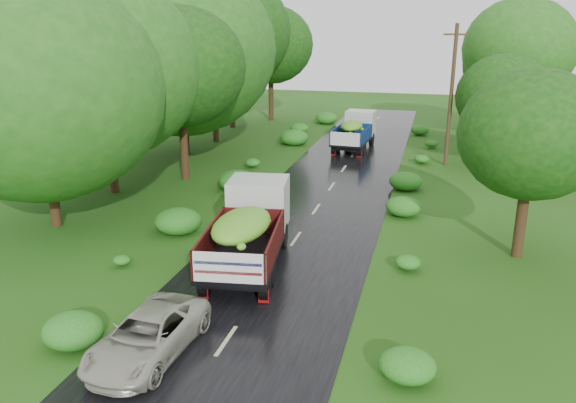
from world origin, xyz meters
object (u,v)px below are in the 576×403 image
(truck_far, at_px, (355,130))
(truck_near, at_px, (250,225))
(utility_pole, at_px, (451,95))
(car, at_px, (148,335))

(truck_far, bearing_deg, truck_near, -88.36)
(truck_far, height_order, utility_pole, utility_pole)
(truck_near, height_order, utility_pole, utility_pole)
(truck_near, height_order, truck_far, truck_near)
(truck_far, distance_m, utility_pole, 7.55)
(truck_far, relative_size, car, 1.41)
(truck_near, xyz_separation_m, truck_far, (0.83, 20.67, -0.15))
(truck_far, xyz_separation_m, utility_pole, (6.14, -3.24, 2.97))
(car, bearing_deg, utility_pole, 75.04)
(utility_pole, bearing_deg, truck_far, 152.80)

